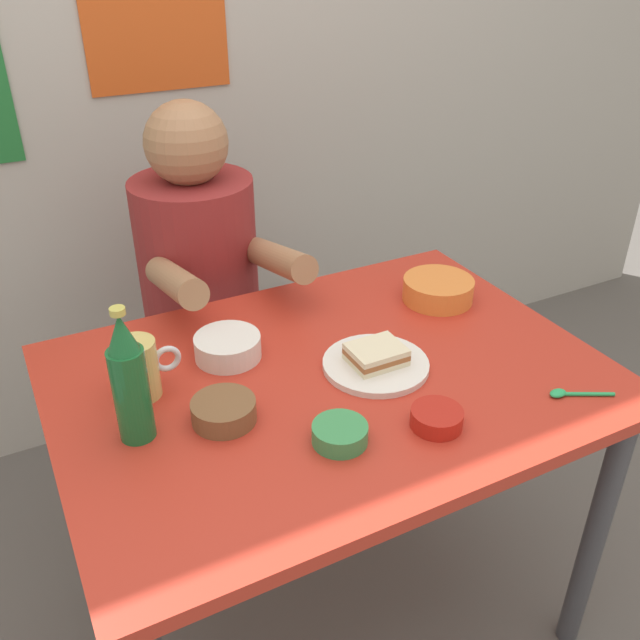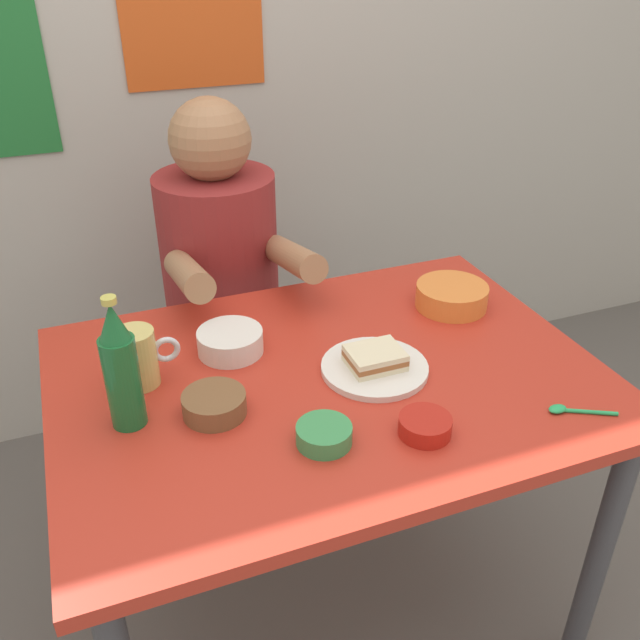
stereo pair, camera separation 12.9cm
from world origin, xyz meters
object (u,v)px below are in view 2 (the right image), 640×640
at_px(condiment_bowl_brown, 214,403).
at_px(sandwich, 375,358).
at_px(person_seated, 220,250).
at_px(beer_bottle, 121,369).
at_px(dining_table, 329,410).
at_px(beer_mug, 138,358).
at_px(stool, 229,374).
at_px(plate_orange, 375,368).

bearing_deg(condiment_bowl_brown, sandwich, 3.25).
xyz_separation_m(person_seated, beer_bottle, (-0.33, -0.63, 0.09)).
bearing_deg(sandwich, dining_table, 165.65).
bearing_deg(condiment_bowl_brown, beer_bottle, 168.63).
height_order(beer_bottle, condiment_bowl_brown, beer_bottle).
relative_size(sandwich, beer_bottle, 0.42).
bearing_deg(sandwich, beer_mug, 164.01).
bearing_deg(beer_mug, sandwich, -15.99).
xyz_separation_m(beer_mug, beer_bottle, (-0.04, -0.12, 0.06)).
xyz_separation_m(sandwich, beer_bottle, (-0.49, 0.01, 0.09)).
bearing_deg(beer_bottle, stool, 63.09).
height_order(stool, plate_orange, plate_orange).
bearing_deg(stool, condiment_bowl_brown, -104.51).
relative_size(dining_table, plate_orange, 5.00).
relative_size(dining_table, beer_mug, 8.73).
height_order(sandwich, beer_bottle, beer_bottle).
xyz_separation_m(dining_table, person_seated, (-0.07, 0.62, 0.12)).
distance_m(stool, beer_mug, 0.75).
xyz_separation_m(plate_orange, beer_bottle, (-0.49, 0.01, 0.11)).
bearing_deg(person_seated, condiment_bowl_brown, -104.75).
xyz_separation_m(stool, sandwich, (0.16, -0.65, 0.42)).
height_order(plate_orange, beer_bottle, beer_bottle).
bearing_deg(stool, beer_mug, -118.72).
xyz_separation_m(plate_orange, condiment_bowl_brown, (-0.34, -0.02, 0.02)).
bearing_deg(stool, plate_orange, -75.89).
relative_size(person_seated, beer_bottle, 2.75).
bearing_deg(condiment_bowl_brown, stool, 75.49).
relative_size(beer_mug, beer_bottle, 0.48).
distance_m(dining_table, condiment_bowl_brown, 0.28).
bearing_deg(beer_mug, person_seated, 60.75).
xyz_separation_m(plate_orange, sandwich, (-0.00, -0.00, 0.02)).
distance_m(dining_table, sandwich, 0.16).
bearing_deg(sandwich, stool, 104.11).
xyz_separation_m(stool, person_seated, (0.00, -0.01, 0.42)).
bearing_deg(stool, dining_table, -83.42).
bearing_deg(beer_bottle, plate_orange, -1.32).
bearing_deg(sandwich, plate_orange, 26.57).
relative_size(plate_orange, sandwich, 2.00).
bearing_deg(dining_table, beer_bottle, -178.26).
xyz_separation_m(dining_table, beer_mug, (-0.36, 0.11, 0.15)).
height_order(dining_table, sandwich, sandwich).
bearing_deg(condiment_bowl_brown, dining_table, 9.81).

